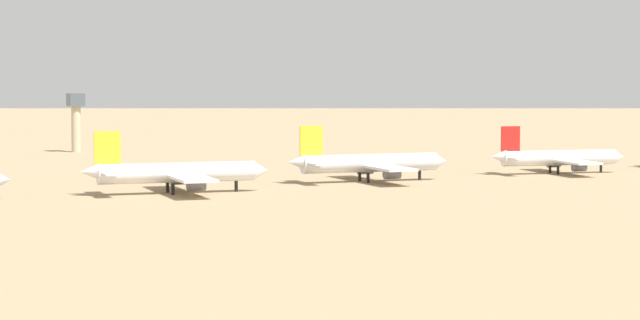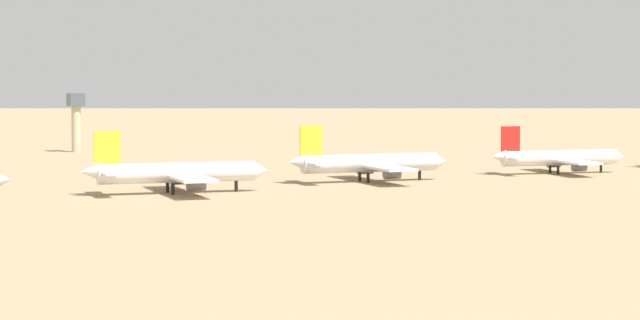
# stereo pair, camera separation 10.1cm
# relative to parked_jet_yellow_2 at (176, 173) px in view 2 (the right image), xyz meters

# --- Properties ---
(ground) EXTENTS (4000.00, 4000.00, 0.00)m
(ground) POSITION_rel_parked_jet_yellow_2_xyz_m (55.99, 13.66, -4.64)
(ground) COLOR #9E8460
(ridge_east) EXTENTS (352.02, 349.99, 67.46)m
(ridge_east) POSITION_rel_parked_jet_yellow_2_xyz_m (526.39, 1111.19, 29.09)
(ridge_east) COLOR slate
(ridge_east) RESTS_ON ground
(parked_jet_yellow_2) EXTENTS (42.84, 36.37, 14.16)m
(parked_jet_yellow_2) POSITION_rel_parked_jet_yellow_2_xyz_m (0.00, 0.00, 0.00)
(parked_jet_yellow_2) COLOR white
(parked_jet_yellow_2) RESTS_ON ground
(parked_jet_yellow_3) EXTENTS (42.72, 36.16, 14.11)m
(parked_jet_yellow_3) POSITION_rel_parked_jet_yellow_2_xyz_m (53.53, 7.52, -0.02)
(parked_jet_yellow_3) COLOR silver
(parked_jet_yellow_3) RESTS_ON ground
(parked_jet_red_4) EXTENTS (38.72, 33.14, 12.86)m
(parked_jet_red_4) POSITION_rel_parked_jet_yellow_2_xyz_m (111.35, 7.05, -0.42)
(parked_jet_red_4) COLOR white
(parked_jet_red_4) RESTS_ON ground
(control_tower) EXTENTS (5.20, 5.20, 20.08)m
(control_tower) POSITION_rel_parked_jet_yellow_2_xyz_m (24.34, 159.31, 7.48)
(control_tower) COLOR #C6B793
(control_tower) RESTS_ON ground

